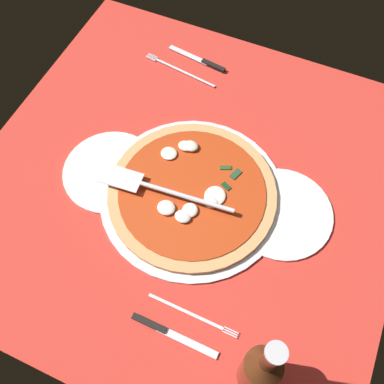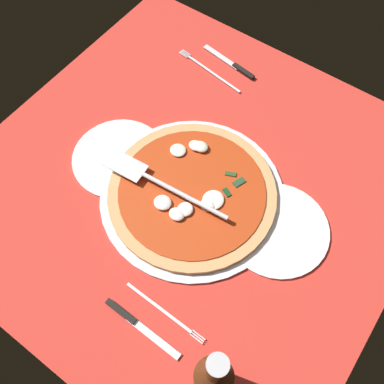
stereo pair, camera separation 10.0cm
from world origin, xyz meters
TOP-DOWN VIEW (x-y plane):
  - ground_plane at (0.00, 0.00)cm, footprint 96.09×96.09cm
  - checker_pattern at (-0.00, 0.00)cm, footprint 96.09×96.09cm
  - pizza_pan at (-2.35, 2.78)cm, footprint 41.38×41.38cm
  - dinner_plate_left at (-22.17, -1.04)cm, footprint 22.58×22.58cm
  - dinner_plate_right at (17.39, 4.63)cm, footprint 22.18×22.18cm
  - pizza at (-2.30, 2.73)cm, footprint 37.72×37.72cm
  - pizza_server at (3.90, 6.09)cm, footprint 30.99×5.86cm
  - place_setting_near at (13.68, -33.24)cm, footprint 22.88×15.74cm
  - place_setting_far at (-11.56, 29.91)cm, footprint 20.99×11.53cm
  - beer_bottle at (-28.20, 32.90)cm, footprint 6.58×6.58cm

SIDE VIEW (x-z plane):
  - ground_plane at x=0.00cm, z-range -0.80..0.00cm
  - checker_pattern at x=0.00cm, z-range 0.00..0.10cm
  - place_setting_near at x=13.68cm, z-range -0.25..1.15cm
  - place_setting_far at x=-11.56cm, z-range -0.25..1.15cm
  - pizza_pan at x=-2.35cm, z-range 0.10..1.09cm
  - dinner_plate_left at x=-22.17cm, z-range 0.10..1.10cm
  - dinner_plate_right at x=17.39cm, z-range 0.10..1.10cm
  - pizza at x=-2.30cm, z-range 0.43..3.35cm
  - pizza_server at x=3.90cm, z-range 3.87..4.87cm
  - beer_bottle at x=-28.20cm, z-range -3.01..22.59cm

